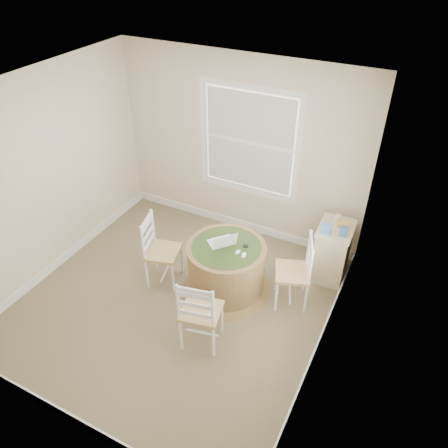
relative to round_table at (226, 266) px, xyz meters
The scene contains 14 objects.
room 1.02m from the round_table, 132.71° to the right, with size 3.64×3.64×2.64m.
round_table is the anchor object (origin of this frame).
chair_left 0.82m from the round_table, 165.31° to the right, with size 0.42×0.40×0.95m, color white, non-canonical shape.
chair_near 0.88m from the round_table, 81.55° to the right, with size 0.42×0.40×0.95m, color white, non-canonical shape.
chair_right 0.82m from the round_table, 12.05° to the left, with size 0.42×0.40×0.95m, color white, non-canonical shape.
laptop 0.35m from the round_table, 159.65° to the left, with size 0.40×0.40×0.21m.
mouse 0.36m from the round_table, 12.64° to the right, with size 0.05×0.09×0.03m, color white.
phone 0.41m from the round_table, 11.81° to the right, with size 0.04×0.09×0.02m, color #B7BABF.
keys 0.39m from the round_table, 27.88° to the left, with size 0.06×0.05×0.03m, color black.
corner_chest 1.40m from the round_table, 38.80° to the left, with size 0.45×0.60×0.76m.
tissue_box 1.31m from the round_table, 36.31° to the left, with size 0.12×0.12×0.10m, color #5C91D2.
box_yellow 1.55m from the round_table, 39.12° to the left, with size 0.15×0.10×0.06m, color gold.
box_blue 1.49m from the round_table, 32.44° to the left, with size 0.08×0.08×0.12m, color #34679D.
cup_cream 1.54m from the round_table, 44.29° to the left, with size 0.07×0.07×0.09m, color beige.
Camera 1 is at (2.28, -3.17, 3.96)m, focal length 35.00 mm.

